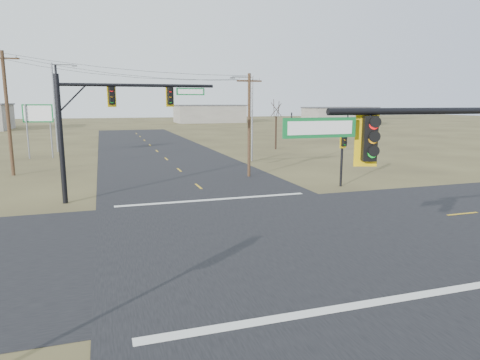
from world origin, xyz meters
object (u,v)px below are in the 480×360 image
object	(u,v)px
utility_pole_far	(8,112)
streetlight_c	(56,103)
pedestal_signal_ne	(343,144)
utility_pole_near	(249,123)
mast_arm_far	(110,111)
streetlight_a	(250,114)
bare_tree_c	(276,108)
highway_sign	(38,120)

from	to	relation	value
utility_pole_far	streetlight_c	size ratio (longest dim) A/B	0.95
pedestal_signal_ne	utility_pole_near	distance (m)	7.96
mast_arm_far	streetlight_c	size ratio (longest dim) A/B	0.88
utility_pole_near	streetlight_a	size ratio (longest dim) A/B	0.95
streetlight_a	streetlight_c	xyz separation A→B (m)	(-19.48, 15.19, 1.11)
utility_pole_near	bare_tree_c	world-z (taller)	utility_pole_near
highway_sign	streetlight_a	bearing A→B (deg)	-16.93
utility_pole_near	bare_tree_c	bearing A→B (deg)	61.52
mast_arm_far	highway_sign	bearing A→B (deg)	84.99
utility_pole_far	streetlight_c	bearing A→B (deg)	82.76
pedestal_signal_ne	streetlight_c	world-z (taller)	streetlight_c
utility_pole_near	utility_pole_far	bearing A→B (deg)	160.25
pedestal_signal_ne	bare_tree_c	bearing A→B (deg)	68.58
utility_pole_far	highway_sign	xyz separation A→B (m)	(0.79, 11.41, -1.08)
mast_arm_far	streetlight_a	bearing A→B (deg)	24.16
utility_pole_far	streetlight_c	distance (m)	17.50
mast_arm_far	utility_pole_far	size ratio (longest dim) A/B	0.93
utility_pole_near	bare_tree_c	xyz separation A→B (m)	(10.18, 18.77, 0.96)
streetlight_a	mast_arm_far	bearing A→B (deg)	-136.69
streetlight_c	utility_pole_near	bearing A→B (deg)	-53.33
utility_pole_far	pedestal_signal_ne	bearing A→B (deg)	-28.40
pedestal_signal_ne	highway_sign	distance (m)	33.15
highway_sign	bare_tree_c	distance (m)	27.93
utility_pole_far	bare_tree_c	xyz separation A→B (m)	(28.69, 12.13, 0.08)
mast_arm_far	bare_tree_c	distance (m)	32.03
streetlight_c	utility_pole_far	bearing A→B (deg)	-94.76
highway_sign	utility_pole_near	bearing A→B (deg)	-38.60
pedestal_signal_ne	streetlight_c	xyz separation A→B (m)	(-21.30, 30.06, 2.92)
utility_pole_near	mast_arm_far	bearing A→B (deg)	-153.11
streetlight_c	bare_tree_c	xyz separation A→B (m)	(26.49, -5.22, -0.69)
streetlight_a	bare_tree_c	bearing A→B (deg)	52.59
utility_pole_near	streetlight_a	bearing A→B (deg)	70.12
utility_pole_near	utility_pole_far	size ratio (longest dim) A/B	0.82
pedestal_signal_ne	utility_pole_far	world-z (taller)	utility_pole_far
pedestal_signal_ne	utility_pole_near	world-z (taller)	utility_pole_near
bare_tree_c	utility_pole_far	bearing A→B (deg)	-157.08
streetlight_c	mast_arm_far	bearing A→B (deg)	-76.88
highway_sign	streetlight_c	bearing A→B (deg)	83.55
pedestal_signal_ne	streetlight_a	distance (m)	15.08
bare_tree_c	streetlight_c	bearing A→B (deg)	168.85
pedestal_signal_ne	utility_pole_far	xyz separation A→B (m)	(-23.50, 12.71, 2.15)
utility_pole_far	streetlight_a	xyz separation A→B (m)	(21.69, 2.16, -0.34)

